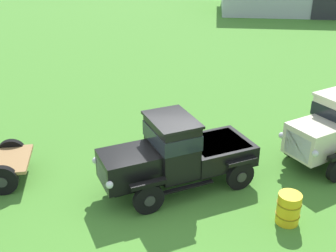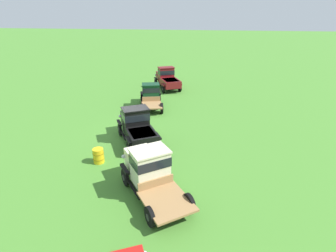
# 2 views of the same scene
# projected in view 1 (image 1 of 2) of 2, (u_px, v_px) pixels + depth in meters

# --- Properties ---
(ground_plane) EXTENTS (240.00, 240.00, 0.00)m
(ground_plane) POSITION_uv_depth(u_px,v_px,m) (155.00, 197.00, 12.05)
(ground_plane) COLOR #47842D
(vintage_truck_midrow_center) EXTENTS (4.76, 3.71, 2.23)m
(vintage_truck_midrow_center) POSITION_uv_depth(u_px,v_px,m) (176.00, 153.00, 12.07)
(vintage_truck_midrow_center) COLOR black
(vintage_truck_midrow_center) RESTS_ON ground
(oil_drum_beside_row) EXTENTS (0.63, 0.63, 0.86)m
(oil_drum_beside_row) POSITION_uv_depth(u_px,v_px,m) (288.00, 208.00, 10.84)
(oil_drum_beside_row) COLOR gold
(oil_drum_beside_row) RESTS_ON ground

